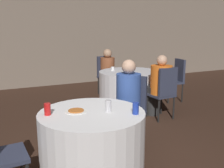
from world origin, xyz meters
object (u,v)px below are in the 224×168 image
(chair_far_north, at_px, (106,72))
(pizza_plate_near, at_px, (76,111))
(chair_far_east, at_px, (176,76))
(soda_can_silver, at_px, (108,106))
(soda_can_red, at_px, (47,109))
(person_orange_shirt, at_px, (159,85))
(soda_can_blue, at_px, (136,108))
(person_floral_shirt, at_px, (109,72))
(chair_near_northeast, at_px, (131,104))
(chair_far_south, at_px, (164,89))
(table_near, at_px, (92,144))
(table_far, at_px, (130,88))
(person_blue_shirt, at_px, (126,104))

(chair_far_north, height_order, pizza_plate_near, chair_far_north)
(chair_far_east, height_order, soda_can_silver, chair_far_east)
(chair_far_east, bearing_deg, soda_can_red, 129.79)
(person_orange_shirt, bearing_deg, soda_can_blue, -135.91)
(chair_far_north, distance_m, pizza_plate_near, 3.64)
(chair_far_north, height_order, soda_can_silver, chair_far_north)
(person_floral_shirt, height_order, pizza_plate_near, person_floral_shirt)
(person_orange_shirt, height_order, pizza_plate_near, person_orange_shirt)
(chair_near_northeast, xyz_separation_m, chair_far_south, (0.97, 0.52, 0.00))
(pizza_plate_near, bearing_deg, person_floral_shirt, 59.33)
(table_near, xyz_separation_m, soda_can_silver, (0.16, -0.06, 0.42))
(person_orange_shirt, height_order, soda_can_blue, person_orange_shirt)
(person_orange_shirt, distance_m, pizza_plate_near, 2.24)
(soda_can_blue, bearing_deg, chair_near_northeast, 62.56)
(soda_can_red, bearing_deg, soda_can_blue, -23.75)
(table_near, bearing_deg, soda_can_blue, -34.49)
(soda_can_silver, bearing_deg, soda_can_red, 165.08)
(chair_far_east, bearing_deg, table_near, 134.94)
(table_far, height_order, chair_far_north, chair_far_north)
(soda_can_silver, bearing_deg, person_floral_shirt, 64.91)
(table_near, relative_size, chair_near_northeast, 1.19)
(pizza_plate_near, distance_m, soda_can_silver, 0.34)
(chair_far_east, height_order, person_floral_shirt, person_floral_shirt)
(chair_far_south, relative_size, person_orange_shirt, 0.82)
(chair_far_east, bearing_deg, person_orange_shirt, 135.71)
(table_near, distance_m, table_far, 2.77)
(chair_far_north, relative_size, person_floral_shirt, 0.83)
(chair_far_east, relative_size, person_blue_shirt, 0.80)
(person_floral_shirt, distance_m, soda_can_blue, 3.58)
(table_far, relative_size, pizza_plate_near, 5.74)
(chair_far_south, xyz_separation_m, soda_can_silver, (-1.61, -1.14, 0.22))
(chair_far_east, xyz_separation_m, person_orange_shirt, (-1.02, -0.75, 0.04))
(soda_can_blue, bearing_deg, soda_can_red, 156.25)
(person_floral_shirt, distance_m, person_blue_shirt, 2.79)
(person_blue_shirt, height_order, pizza_plate_near, person_blue_shirt)
(table_near, xyz_separation_m, soda_can_blue, (0.38, -0.26, 0.42))
(person_orange_shirt, xyz_separation_m, soda_can_red, (-2.21, -1.14, 0.18))
(chair_near_northeast, relative_size, soda_can_blue, 7.74)
(soda_can_silver, bearing_deg, pizza_plate_near, 155.22)
(pizza_plate_near, height_order, soda_can_silver, soda_can_silver)
(chair_far_east, distance_m, pizza_plate_near, 3.51)
(chair_far_east, bearing_deg, chair_far_south, 141.29)
(person_orange_shirt, bearing_deg, person_blue_shirt, -147.95)
(chair_far_east, xyz_separation_m, soda_can_red, (-3.23, -1.89, 0.22))
(person_orange_shirt, height_order, soda_can_red, person_orange_shirt)
(table_far, xyz_separation_m, pizza_plate_near, (-1.86, -2.09, 0.37))
(soda_can_silver, bearing_deg, table_near, 159.46)
(chair_far_east, distance_m, soda_can_silver, 3.34)
(chair_far_east, distance_m, soda_can_red, 3.75)
(table_far, relative_size, person_orange_shirt, 1.17)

